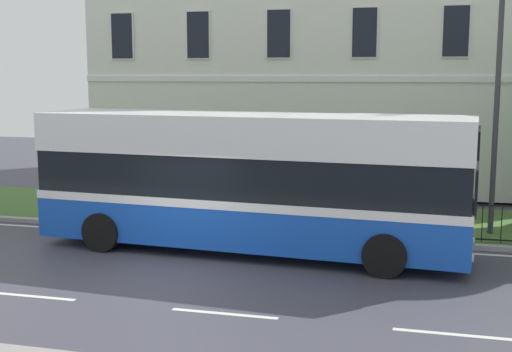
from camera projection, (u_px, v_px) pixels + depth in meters
ground_plane at (174, 267)px, 15.32m from camera, size 60.00×56.00×0.18m
georgian_townhouse at (340, 9)px, 27.27m from camera, size 17.86×9.80×13.49m
iron_verge_railing at (286, 213)px, 18.16m from camera, size 12.81×0.04×0.97m
single_decker_bus at (250, 180)px, 16.34m from camera, size 10.59×3.10×3.36m
street_lamp_post at (497, 90)px, 17.39m from camera, size 0.36×0.24×6.57m
litter_bin at (278, 206)px, 18.74m from camera, size 0.52×0.52×1.13m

